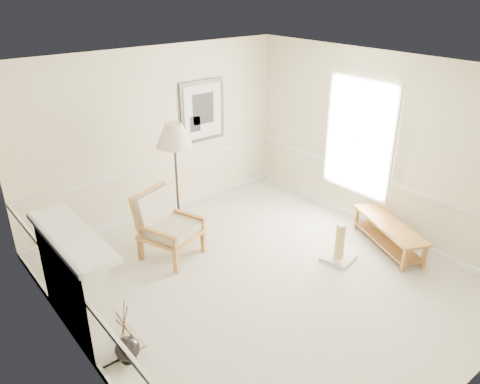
% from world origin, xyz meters
% --- Properties ---
extents(ground, '(5.50, 5.50, 0.00)m').
position_xyz_m(ground, '(0.00, 0.00, 0.00)').
color(ground, silver).
rests_on(ground, ground).
extents(room, '(5.04, 5.54, 2.92)m').
position_xyz_m(room, '(0.14, 0.08, 1.87)').
color(room, beige).
rests_on(room, ground).
extents(fireplace, '(0.64, 1.64, 1.31)m').
position_xyz_m(fireplace, '(-2.34, 0.60, 0.64)').
color(fireplace, white).
rests_on(fireplace, ground).
extents(floor_vase, '(0.28, 0.28, 0.81)m').
position_xyz_m(floor_vase, '(-2.15, -0.20, 0.15)').
color(floor_vase, black).
rests_on(floor_vase, ground).
extents(armchair, '(0.99, 1.03, 1.01)m').
position_xyz_m(armchair, '(-0.67, 1.44, 0.55)').
color(armchair, '#A86636').
rests_on(armchair, ground).
extents(floor_lamp, '(0.77, 0.77, 1.85)m').
position_xyz_m(floor_lamp, '(-0.12, 1.95, 1.61)').
color(floor_lamp, black).
rests_on(floor_lamp, ground).
extents(bench, '(0.97, 1.53, 0.42)m').
position_xyz_m(bench, '(2.13, -0.58, 0.28)').
color(bench, '#A86636').
rests_on(bench, ground).
extents(scratching_post, '(0.51, 0.51, 0.61)m').
position_xyz_m(scratching_post, '(1.25, -0.34, 0.19)').
color(scratching_post, silver).
rests_on(scratching_post, ground).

